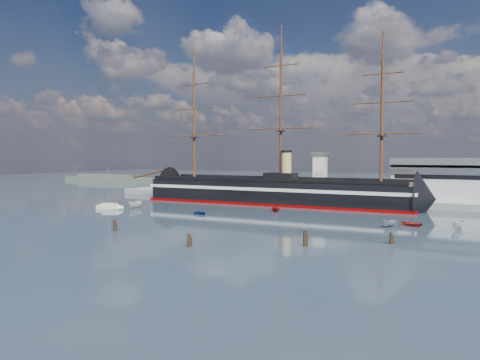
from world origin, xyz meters
The scene contains 16 objects.
ground centered at (0.00, 40.00, 0.00)m, with size 600.00×600.00×0.00m, color #272F3B.
quay centered at (10.00, 76.00, 0.00)m, with size 180.00×18.00×2.00m, color slate.
quay_tower centered at (3.00, 73.00, 9.75)m, with size 5.00×5.00×15.00m.
shoreline centered at (-139.23, 135.00, 1.45)m, with size 120.00×10.00×4.00m.
warship centered at (-9.61, 60.00, 4.04)m, with size 113.05×18.21×53.94m.
sailboat centered at (-44.85, 23.02, 0.79)m, with size 8.12×4.54×12.48m.
motorboat_a centered at (-39.20, 27.94, 0.00)m, with size 6.82×2.50×2.73m, color silver.
motorboat_b centered at (-14.09, 25.40, 0.00)m, with size 2.88×1.15×1.35m, color navy.
motorboat_c centered at (35.45, 26.91, 0.00)m, with size 5.35×1.96×2.14m, color gray.
motorboat_d centered at (1.21, 40.68, 0.00)m, with size 6.43×2.79×2.36m, color #98100C.
motorboat_e centered at (39.53, 31.25, 0.00)m, with size 3.39×1.35×1.58m, color maroon.
motorboat_f centered at (48.84, 30.87, 0.00)m, with size 5.56×2.04×2.22m, color silver.
piling_near_left centered at (-14.12, -6.64, 0.00)m, with size 0.64×0.64×3.05m, color black.
piling_near_mid centered at (9.50, -13.02, 0.00)m, with size 0.64×0.64×3.01m, color black.
piling_near_right centered at (26.97, -2.93, 0.00)m, with size 0.64×0.64×3.58m, color black.
piling_far_right centered at (39.66, 6.82, 0.00)m, with size 0.64×0.64×2.76m, color black.
Camera 1 is at (56.39, -79.01, 15.83)m, focal length 35.00 mm.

